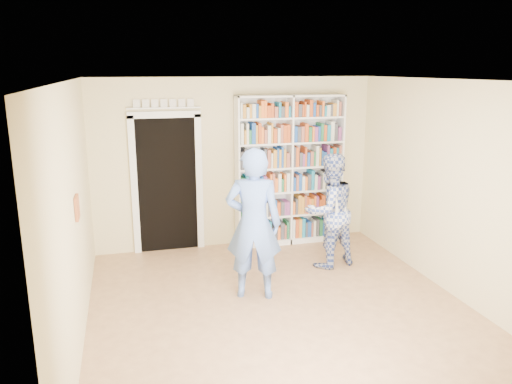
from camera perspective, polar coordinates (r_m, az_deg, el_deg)
The scene contains 11 objects.
floor at distance 6.14m, azimuth 3.04°, elevation -13.47°, with size 5.00×5.00×0.00m, color #926646.
ceiling at distance 5.45m, azimuth 3.42°, elevation 12.61°, with size 5.00×5.00×0.00m, color white.
wall_back at distance 8.00m, azimuth -2.33°, elevation 3.32°, with size 4.50×4.50×0.00m, color beige.
wall_left at distance 5.41m, azimuth -20.10°, elevation -2.76°, with size 5.00×5.00×0.00m, color beige.
wall_right at distance 6.68m, azimuth 21.90°, elevation 0.16°, with size 5.00×5.00×0.00m, color beige.
bookshelf at distance 8.10m, azimuth 3.82°, elevation 2.52°, with size 1.76×0.33×2.42m.
doorway at distance 7.85m, azimuth -10.14°, elevation 1.64°, with size 1.10×0.08×2.43m.
wall_art at distance 5.59m, azimuth -19.77°, elevation -1.68°, with size 0.03×0.25×0.25m, color brown.
man_blue at distance 6.17m, azimuth -0.28°, elevation -3.68°, with size 0.70×0.46×1.91m, color #5D80CF.
man_plaid at distance 7.26m, azimuth 8.39°, elevation -2.13°, with size 0.81×0.63×1.67m, color #32479A.
paper_sheet at distance 7.07m, azimuth 9.69°, elevation -1.40°, with size 0.21×0.01×0.29m, color white.
Camera 1 is at (-1.70, -5.18, 2.83)m, focal length 35.00 mm.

